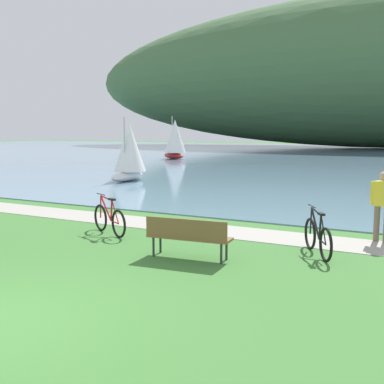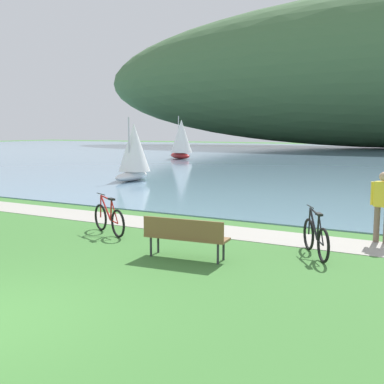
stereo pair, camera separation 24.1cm
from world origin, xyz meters
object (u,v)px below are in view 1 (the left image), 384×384
object	(u,v)px
person_at_shoreline	(383,202)
sailboat_toward_hillside	(129,151)
bicycle_beside_path	(318,237)
park_bench_near_camera	(188,235)
sailboat_nearest_to_shore	(175,139)
bicycle_leaning_near_bench	(109,219)

from	to	relation	value
person_at_shoreline	sailboat_toward_hillside	bearing A→B (deg)	147.58
bicycle_beside_path	person_at_shoreline	xyz separation A→B (m)	(1.08, 1.94, 0.58)
sailboat_toward_hillside	park_bench_near_camera	bearing A→B (deg)	-50.19
bicycle_beside_path	sailboat_nearest_to_shore	world-z (taller)	sailboat_nearest_to_shore
park_bench_near_camera	bicycle_beside_path	distance (m)	2.81
sailboat_nearest_to_shore	sailboat_toward_hillside	size ratio (longest dim) A/B	1.20
bicycle_beside_path	person_at_shoreline	size ratio (longest dim) A/B	0.90
person_at_shoreline	sailboat_nearest_to_shore	bearing A→B (deg)	128.45
bicycle_beside_path	sailboat_nearest_to_shore	xyz separation A→B (m)	(-19.93, 28.39, 1.52)
sailboat_toward_hillside	person_at_shoreline	bearing A→B (deg)	-32.42
bicycle_beside_path	sailboat_toward_hillside	bearing A→B (deg)	139.73
person_at_shoreline	sailboat_toward_hillside	size ratio (longest dim) A/B	0.51
sailboat_nearest_to_shore	park_bench_near_camera	bearing A→B (deg)	-59.57
bicycle_leaning_near_bench	person_at_shoreline	bearing A→B (deg)	20.46
bicycle_beside_path	sailboat_toward_hillside	distance (m)	16.26
person_at_shoreline	sailboat_nearest_to_shore	size ratio (longest dim) A/B	0.43
bicycle_leaning_near_bench	sailboat_toward_hillside	distance (m)	13.07
bicycle_beside_path	sailboat_toward_hillside	size ratio (longest dim) A/B	0.46
bicycle_leaning_near_bench	sailboat_nearest_to_shore	size ratio (longest dim) A/B	0.40
park_bench_near_camera	sailboat_nearest_to_shore	xyz separation A→B (m)	(-17.61, 29.97, 1.40)
park_bench_near_camera	person_at_shoreline	world-z (taller)	person_at_shoreline
bicycle_leaning_near_bench	person_at_shoreline	xyz separation A→B (m)	(6.35, 2.37, 0.58)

